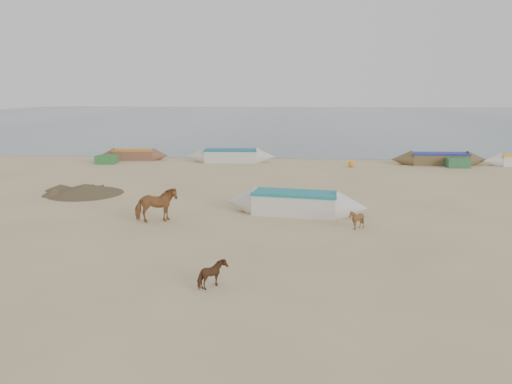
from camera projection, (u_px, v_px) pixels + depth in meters
ground at (247, 242)px, 17.86m from camera, size 140.00×140.00×0.00m
sea at (287, 117)px, 97.93m from camera, size 160.00×160.00×0.00m
cow_adult at (156, 205)px, 20.38m from camera, size 1.85×1.33×1.43m
calf_front at (357, 219)px, 19.40m from camera, size 0.75×0.67×0.78m
calf_right at (213, 275)px, 13.63m from camera, size 0.81×0.89×0.76m
near_canoe at (295, 203)px, 21.70m from camera, size 6.35×2.41×1.00m
debris_pile at (85, 189)px, 26.06m from camera, size 5.11×5.11×0.52m
waterline_canoes at (311, 157)px, 37.04m from camera, size 57.32×2.40×0.98m
beach_clutter at (328, 160)px, 36.36m from camera, size 42.07×3.80×0.64m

